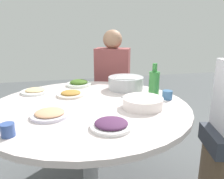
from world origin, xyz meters
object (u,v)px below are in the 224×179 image
soup_bowl (143,103)px  dish_eggplant (111,124)px  green_bottle (154,82)px  dish_greens (79,83)px  tea_cup_far (167,95)px  round_dining_table (89,117)px  diner_left (113,74)px  dish_shrimp (50,114)px  tea_cup_near (8,130)px  dish_tofu_braise (71,94)px  rice_bowl (126,83)px  dish_noodles (35,91)px  stool_for_diner_left (113,122)px

soup_bowl → dish_eggplant: bearing=43.1°
green_bottle → dish_greens: bearing=-38.5°
soup_bowl → tea_cup_far: (-0.23, -0.12, 0.00)m
round_dining_table → diner_left: (-0.36, -0.82, 0.11)m
round_dining_table → dish_shrimp: (0.24, 0.16, 0.10)m
tea_cup_near → dish_tofu_braise: bearing=-118.7°
rice_bowl → dish_shrimp: 0.74m
rice_bowl → dish_noodles: 0.71m
tea_cup_near → green_bottle: bearing=-153.4°
round_dining_table → tea_cup_near: 0.56m
rice_bowl → dish_noodles: size_ratio=1.33×
tea_cup_near → diner_left: diner_left is taller
dish_noodles → dish_eggplant: 0.85m
dish_tofu_braise → dish_greens: bearing=-106.3°
tea_cup_far → dish_noodles: bearing=-22.9°
green_bottle → soup_bowl: bearing=53.5°
dish_eggplant → stool_for_diner_left: bearing=-103.8°
dish_noodles → diner_left: bearing=-147.4°
soup_bowl → diner_left: (-0.04, -0.96, -0.01)m
dish_tofu_braise → diner_left: (-0.46, -0.60, 0.01)m
rice_bowl → dish_tofu_braise: (0.44, 0.08, -0.04)m
soup_bowl → dish_noodles: (0.68, -0.50, -0.02)m
dish_shrimp → tea_cup_far: size_ratio=3.00×
tea_cup_far → diner_left: diner_left is taller
dish_noodles → dish_greens: size_ratio=1.01×
tea_cup_far → stool_for_diner_left: size_ratio=0.16×
dish_greens → diner_left: (-0.37, -0.31, 0.00)m
dish_tofu_braise → diner_left: bearing=-127.3°
soup_bowl → rice_bowl: bearing=-93.0°
round_dining_table → dish_greens: (0.02, -0.51, 0.11)m
soup_bowl → stool_for_diner_left: 1.10m
soup_bowl → dish_shrimp: bearing=2.0°
green_bottle → tea_cup_far: bearing=113.0°
stool_for_diner_left → dish_noodles: bearing=32.6°
dish_eggplant → green_bottle: (-0.43, -0.48, 0.08)m
dish_shrimp → dish_greens: bearing=-108.4°
dish_tofu_braise → dish_eggplant: 0.62m
soup_bowl → dish_eggplant: size_ratio=1.19×
tea_cup_far → stool_for_diner_left: tea_cup_far is taller
diner_left → dish_tofu_braise: bearing=52.7°
tea_cup_near → diner_left: bearing=-123.3°
soup_bowl → dish_shrimp: 0.56m
dish_shrimp → dish_eggplant: size_ratio=1.00×
green_bottle → tea_cup_near: size_ratio=3.68×
dish_eggplant → green_bottle: size_ratio=0.90×
round_dining_table → soup_bowl: soup_bowl is taller
dish_shrimp → round_dining_table: bearing=-146.8°
green_bottle → diner_left: diner_left is taller
dish_greens → soup_bowl: bearing=117.5°
dish_noodles → dish_tofu_braise: bearing=151.2°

